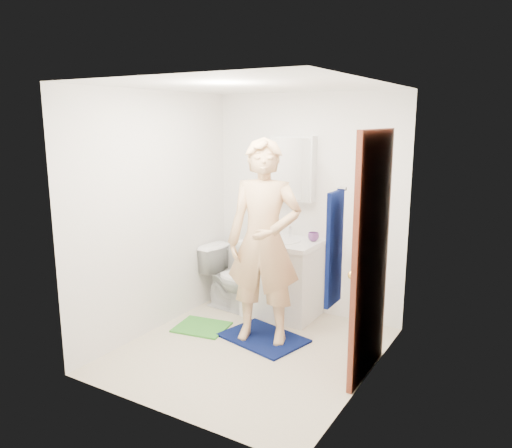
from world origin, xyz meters
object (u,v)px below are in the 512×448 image
at_px(towel, 334,249).
at_px(man, 264,242).
at_px(toothbrush_cup, 313,237).
at_px(toilet, 232,278).
at_px(medicine_cabinet, 293,168).
at_px(soap_dispenser, 261,231).
at_px(vanity_cabinet, 282,280).

distance_m(towel, man, 1.33).
bearing_deg(toothbrush_cup, toilet, -163.95).
bearing_deg(towel, toilet, 142.02).
relative_size(toilet, toothbrush_cup, 6.07).
height_order(medicine_cabinet, toothbrush_cup, medicine_cabinet).
relative_size(medicine_cabinet, soap_dispenser, 4.02).
distance_m(medicine_cabinet, towel, 2.11).
xyz_separation_m(towel, toilet, (-1.75, 1.37, -0.89)).
height_order(medicine_cabinet, soap_dispenser, medicine_cabinet).
height_order(toilet, man, man).
xyz_separation_m(vanity_cabinet, toothbrush_cup, (0.30, 0.14, 0.50)).
distance_m(medicine_cabinet, toilet, 1.41).
height_order(medicine_cabinet, man, man).
distance_m(towel, soap_dispenser, 2.03).
height_order(medicine_cabinet, towel, medicine_cabinet).
bearing_deg(soap_dispenser, towel, -45.37).
bearing_deg(toilet, soap_dispenser, -74.54).
relative_size(vanity_cabinet, toothbrush_cup, 6.79).
distance_m(toilet, man, 1.11).
bearing_deg(towel, vanity_cabinet, 128.47).
height_order(medicine_cabinet, toilet, medicine_cabinet).
height_order(vanity_cabinet, toilet, vanity_cabinet).
height_order(vanity_cabinet, toothbrush_cup, toothbrush_cup).
height_order(soap_dispenser, toothbrush_cup, soap_dispenser).
height_order(towel, toothbrush_cup, towel).
distance_m(towel, toilet, 2.40).
distance_m(medicine_cabinet, toothbrush_cup, 0.77).
xyz_separation_m(vanity_cabinet, man, (0.16, -0.67, 0.59)).
relative_size(towel, toilet, 1.12).
relative_size(towel, man, 0.41).
bearing_deg(toilet, towel, -122.49).
relative_size(toilet, man, 0.37).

